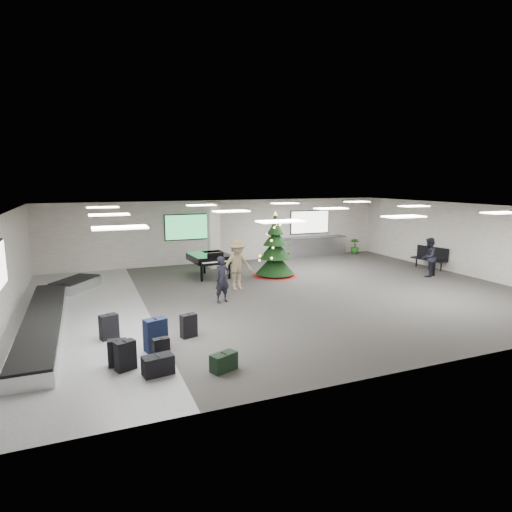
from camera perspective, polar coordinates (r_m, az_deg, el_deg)
name	(u,v)px	position (r m, az deg, el deg)	size (l,w,h in m)	color
ground	(282,294)	(16.12, 3.55, -5.04)	(18.00, 18.00, 0.00)	#363431
room_envelope	(266,230)	(16.13, 1.38, 3.42)	(18.02, 14.02, 3.21)	#9F9992
baggage_carousel	(51,313)	(14.54, -25.62, -6.84)	(2.28, 9.71, 0.43)	silver
service_counter	(312,247)	(24.06, 7.48, 1.24)	(4.05, 0.65, 1.08)	silver
suitcase_0	(125,356)	(10.20, -17.02, -12.58)	(0.50, 0.39, 0.70)	black
suitcase_1	(161,350)	(10.42, -12.51, -12.15)	(0.40, 0.24, 0.60)	black
pink_suitcase	(158,333)	(11.41, -12.88, -10.03)	(0.44, 0.29, 0.66)	#E91E59
suitcase_3	(189,326)	(11.83, -8.98, -9.16)	(0.47, 0.34, 0.66)	black
navy_suitcase	(156,335)	(11.06, -13.25, -10.19)	(0.60, 0.45, 0.85)	black
suitcase_5	(118,353)	(10.46, -17.98, -12.19)	(0.44, 0.27, 0.65)	black
green_duffel	(224,362)	(9.84, -4.33, -13.89)	(0.67, 0.51, 0.42)	black
suitcase_8	(109,327)	(12.18, -19.01, -8.93)	(0.52, 0.40, 0.70)	black
black_duffel	(158,365)	(9.85, -12.93, -14.00)	(0.70, 0.46, 0.45)	black
christmas_tree	(275,254)	(18.90, 2.57, 0.28)	(2.03, 2.03, 2.89)	maroon
grand_piano	(210,258)	(18.79, -6.14, -0.28)	(1.74, 2.16, 1.18)	black
bench	(431,256)	(22.16, 22.27, -0.05)	(0.91, 1.75, 1.06)	black
traveler_a	(222,279)	(14.85, -4.51, -3.14)	(0.59, 0.39, 1.62)	black
traveler_b	(237,265)	(16.52, -2.49, -1.17)	(1.27, 0.73, 1.96)	#8D7857
traveler_bench	(429,257)	(20.25, 22.04, -0.15)	(0.84, 0.65, 1.73)	black
potted_plant_left	(287,251)	(23.18, 4.12, 0.72)	(0.49, 0.40, 0.89)	#194616
potted_plant_right	(355,246)	(25.38, 13.05, 1.30)	(0.50, 0.50, 0.89)	#194616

